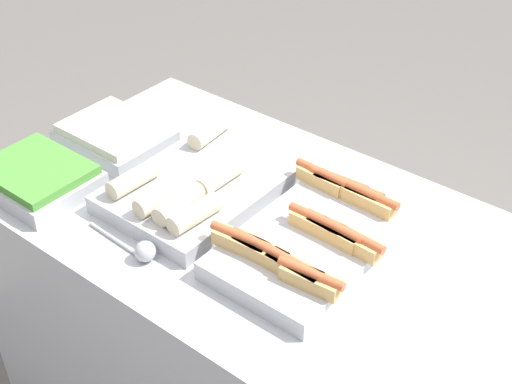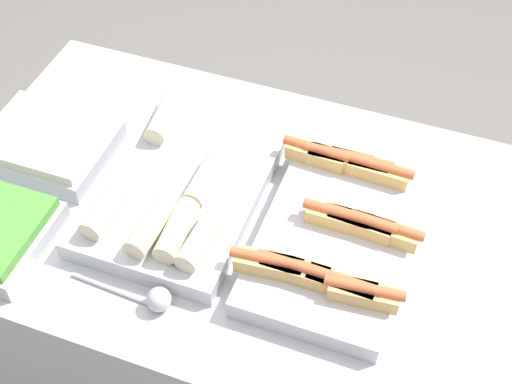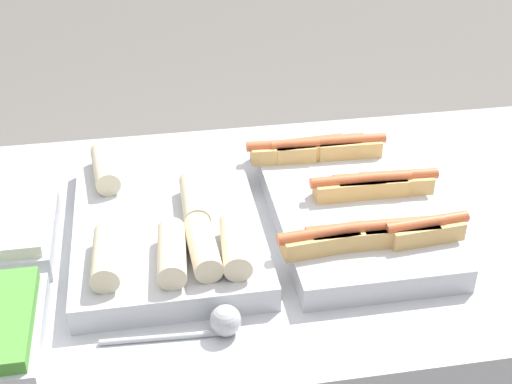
# 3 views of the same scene
# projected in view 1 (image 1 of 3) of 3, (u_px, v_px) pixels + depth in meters

# --- Properties ---
(counter) EXTENTS (1.52, 0.86, 0.93)m
(counter) POSITION_uv_depth(u_px,v_px,m) (264.00, 344.00, 2.11)
(counter) COLOR #B7BABF
(counter) RESTS_ON ground_plane
(tray_hotdogs) EXTENTS (0.37, 0.55, 0.10)m
(tray_hotdogs) POSITION_uv_depth(u_px,v_px,m) (318.00, 235.00, 1.73)
(tray_hotdogs) COLOR #B7BABF
(tray_hotdogs) RESTS_ON counter
(tray_wraps) EXTENTS (0.36, 0.52, 0.10)m
(tray_wraps) POSITION_uv_depth(u_px,v_px,m) (200.00, 184.00, 1.91)
(tray_wraps) COLOR #B7BABF
(tray_wraps) RESTS_ON counter
(tray_side_front) EXTENTS (0.30, 0.24, 0.07)m
(tray_side_front) POSITION_uv_depth(u_px,v_px,m) (37.00, 178.00, 1.93)
(tray_side_front) COLOR #B7BABF
(tray_side_front) RESTS_ON counter
(tray_side_back) EXTENTS (0.30, 0.24, 0.07)m
(tray_side_back) POSITION_uv_depth(u_px,v_px,m) (115.00, 135.00, 2.11)
(tray_side_back) COLOR #B7BABF
(tray_side_back) RESTS_ON counter
(serving_spoon_near) EXTENTS (0.23, 0.05, 0.05)m
(serving_spoon_near) POSITION_uv_depth(u_px,v_px,m) (141.00, 250.00, 1.71)
(serving_spoon_near) COLOR #B2B5BA
(serving_spoon_near) RESTS_ON counter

